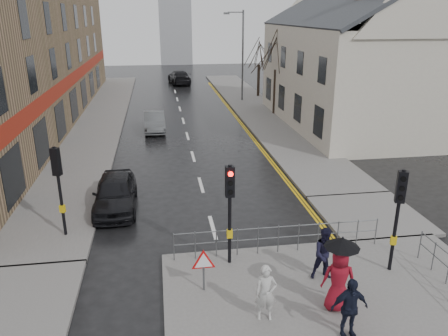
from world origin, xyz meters
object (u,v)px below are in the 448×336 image
object	(u,v)px
pedestrian_with_umbrella	(339,272)
car_mid	(154,122)
pedestrian_b	(326,254)
pedestrian_d	(349,308)
pedestrian_a	(266,293)
car_parked	(115,193)

from	to	relation	value
pedestrian_with_umbrella	car_mid	bearing A→B (deg)	103.28
pedestrian_b	pedestrian_d	size ratio (longest dim) A/B	1.02
pedestrian_a	car_mid	world-z (taller)	pedestrian_a
pedestrian_a	pedestrian_d	xyz separation A→B (m)	(1.89, -0.96, 0.03)
pedestrian_b	car_parked	xyz separation A→B (m)	(-6.79, 6.50, -0.26)
pedestrian_with_umbrella	car_mid	distance (m)	21.41
pedestrian_b	car_parked	size ratio (longest dim) A/B	0.39
pedestrian_b	car_parked	distance (m)	9.40
pedestrian_with_umbrella	car_parked	bearing A→B (deg)	129.62
car_mid	pedestrian_d	bearing A→B (deg)	-79.13
pedestrian_a	car_mid	bearing A→B (deg)	105.44
pedestrian_b	pedestrian_d	xyz separation A→B (m)	(-0.36, -2.53, -0.02)
pedestrian_d	car_mid	bearing A→B (deg)	101.30
pedestrian_b	car_mid	distance (m)	20.04
pedestrian_b	pedestrian_d	bearing A→B (deg)	-92.68
pedestrian_with_umbrella	pedestrian_a	bearing A→B (deg)	-176.85
pedestrian_with_umbrella	car_parked	world-z (taller)	pedestrian_with_umbrella
pedestrian_a	pedestrian_with_umbrella	world-z (taller)	pedestrian_with_umbrella
pedestrian_d	car_parked	distance (m)	11.09
pedestrian_a	car_parked	bearing A→B (deg)	126.98
pedestrian_a	pedestrian_d	size ratio (longest dim) A/B	0.96
pedestrian_a	car_parked	size ratio (longest dim) A/B	0.37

